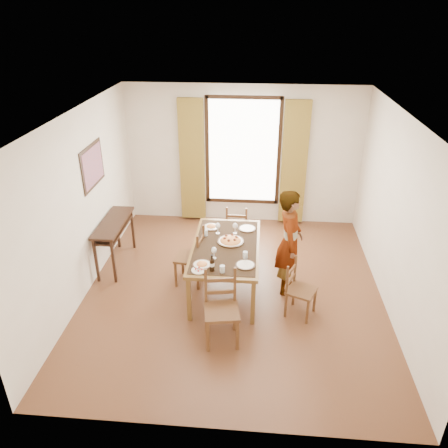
# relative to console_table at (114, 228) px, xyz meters

# --- Properties ---
(ground) EXTENTS (5.00, 5.00, 0.00)m
(ground) POSITION_rel_console_table_xyz_m (2.03, -0.60, -0.68)
(ground) COLOR #4B2517
(ground) RESTS_ON ground
(room_shell) EXTENTS (4.60, 5.10, 2.74)m
(room_shell) POSITION_rel_console_table_xyz_m (2.03, -0.47, 0.86)
(room_shell) COLOR silver
(room_shell) RESTS_ON ground
(console_table) EXTENTS (0.38, 1.20, 0.80)m
(console_table) POSITION_rel_console_table_xyz_m (0.00, 0.00, 0.00)
(console_table) COLOR black
(console_table) RESTS_ON ground
(dining_table) EXTENTS (1.00, 1.78, 0.76)m
(dining_table) POSITION_rel_console_table_xyz_m (1.90, -0.54, 0.01)
(dining_table) COLOR brown
(dining_table) RESTS_ON ground
(chair_west) EXTENTS (0.47, 0.47, 0.94)m
(chair_west) POSITION_rel_console_table_xyz_m (1.36, -0.43, -0.25)
(chair_west) COLOR brown
(chair_west) RESTS_ON ground
(chair_north) EXTENTS (0.40, 0.40, 0.88)m
(chair_north) POSITION_rel_console_table_xyz_m (2.00, 0.67, -0.27)
(chair_north) COLOR brown
(chair_north) RESTS_ON ground
(chair_south) EXTENTS (0.51, 0.51, 0.99)m
(chair_south) POSITION_rel_console_table_xyz_m (1.94, -1.71, -0.22)
(chair_south) COLOR brown
(chair_south) RESTS_ON ground
(chair_east) EXTENTS (0.49, 0.49, 0.84)m
(chair_east) POSITION_rel_console_table_xyz_m (2.98, -1.09, -0.30)
(chair_east) COLOR brown
(chair_east) RESTS_ON ground
(man) EXTENTS (0.65, 0.47, 1.65)m
(man) POSITION_rel_console_table_xyz_m (2.84, -0.49, 0.14)
(man) COLOR gray
(man) RESTS_ON ground
(plate_sw) EXTENTS (0.27, 0.27, 0.05)m
(plate_sw) POSITION_rel_console_table_xyz_m (1.62, -1.13, 0.10)
(plate_sw) COLOR silver
(plate_sw) RESTS_ON dining_table
(plate_se) EXTENTS (0.27, 0.27, 0.05)m
(plate_se) POSITION_rel_console_table_xyz_m (2.22, -1.08, 0.10)
(plate_se) COLOR silver
(plate_se) RESTS_ON dining_table
(plate_nw) EXTENTS (0.27, 0.27, 0.05)m
(plate_nw) POSITION_rel_console_table_xyz_m (1.62, 0.01, 0.10)
(plate_nw) COLOR silver
(plate_nw) RESTS_ON dining_table
(plate_ne) EXTENTS (0.27, 0.27, 0.05)m
(plate_ne) POSITION_rel_console_table_xyz_m (2.20, 0.01, 0.10)
(plate_ne) COLOR silver
(plate_ne) RESTS_ON dining_table
(pasta_platter) EXTENTS (0.40, 0.40, 0.10)m
(pasta_platter) POSITION_rel_console_table_xyz_m (1.96, -0.44, 0.12)
(pasta_platter) COLOR orange
(pasta_platter) RESTS_ON dining_table
(caprese_plate) EXTENTS (0.20, 0.20, 0.04)m
(caprese_plate) POSITION_rel_console_table_xyz_m (1.59, -1.26, 0.09)
(caprese_plate) COLOR silver
(caprese_plate) RESTS_ON dining_table
(wine_glass_a) EXTENTS (0.08, 0.08, 0.18)m
(wine_glass_a) POSITION_rel_console_table_xyz_m (1.77, -0.93, 0.16)
(wine_glass_a) COLOR white
(wine_glass_a) RESTS_ON dining_table
(wine_glass_b) EXTENTS (0.08, 0.08, 0.18)m
(wine_glass_b) POSITION_rel_console_table_xyz_m (2.01, -0.16, 0.16)
(wine_glass_b) COLOR white
(wine_glass_b) RESTS_ON dining_table
(wine_glass_c) EXTENTS (0.08, 0.08, 0.18)m
(wine_glass_c) POSITION_rel_console_table_xyz_m (1.74, -0.18, 0.16)
(wine_glass_c) COLOR white
(wine_glass_c) RESTS_ON dining_table
(tumbler_a) EXTENTS (0.07, 0.07, 0.10)m
(tumbler_a) POSITION_rel_console_table_xyz_m (2.20, -0.88, 0.12)
(tumbler_a) COLOR silver
(tumbler_a) RESTS_ON dining_table
(tumbler_b) EXTENTS (0.07, 0.07, 0.10)m
(tumbler_b) POSITION_rel_console_table_xyz_m (1.56, -0.26, 0.12)
(tumbler_b) COLOR silver
(tumbler_b) RESTS_ON dining_table
(tumbler_c) EXTENTS (0.07, 0.07, 0.10)m
(tumbler_c) POSITION_rel_console_table_xyz_m (1.91, -1.27, 0.12)
(tumbler_c) COLOR silver
(tumbler_c) RESTS_ON dining_table
(wine_bottle) EXTENTS (0.07, 0.07, 0.25)m
(wine_bottle) POSITION_rel_console_table_xyz_m (1.77, -1.25, 0.20)
(wine_bottle) COLOR black
(wine_bottle) RESTS_ON dining_table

